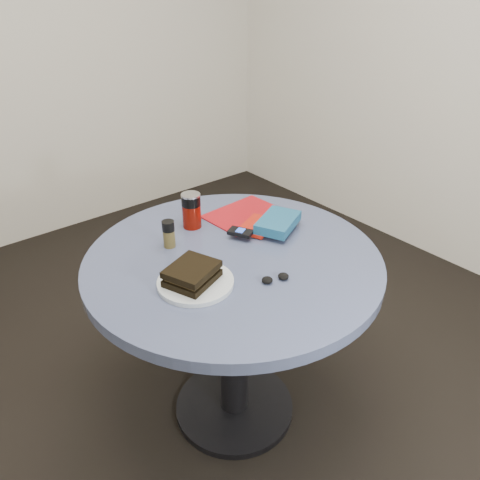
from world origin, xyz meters
TOP-DOWN VIEW (x-y plane):
  - ground at (0.00, 0.00)m, footprint 4.00×4.00m
  - table at (0.00, 0.00)m, footprint 1.00×1.00m
  - plate at (-0.19, -0.06)m, footprint 0.26×0.26m
  - sandwich at (-0.20, -0.05)m, footprint 0.18×0.17m
  - soda_can at (0.01, 0.26)m, footprint 0.08×0.08m
  - pepper_grinder at (-0.13, 0.19)m, footprint 0.05×0.05m
  - magazine at (0.22, 0.21)m, footprint 0.30×0.23m
  - red_book at (0.19, 0.09)m, footprint 0.18×0.16m
  - novel at (0.23, 0.03)m, footprint 0.22×0.18m
  - mp3_player at (0.09, 0.08)m, footprint 0.08×0.10m
  - headphones at (0.01, -0.20)m, footprint 0.10×0.06m

SIDE VIEW (x-z plane):
  - ground at x=0.00m, z-range 0.00..0.00m
  - table at x=0.00m, z-range 0.21..0.96m
  - magazine at x=0.22m, z-range 0.75..0.76m
  - plate at x=-0.19m, z-range 0.75..0.76m
  - headphones at x=0.01m, z-range 0.75..0.77m
  - red_book at x=0.19m, z-range 0.76..0.77m
  - mp3_player at x=0.09m, z-range 0.77..0.78m
  - novel at x=0.23m, z-range 0.77..0.80m
  - sandwich at x=-0.20m, z-range 0.76..0.82m
  - pepper_grinder at x=-0.13m, z-range 0.75..0.85m
  - soda_can at x=0.01m, z-range 0.75..0.88m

